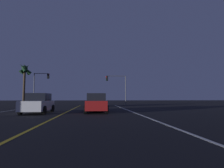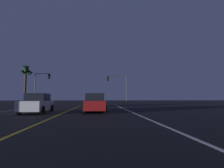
% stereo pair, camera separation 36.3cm
% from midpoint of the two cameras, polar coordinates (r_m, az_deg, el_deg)
% --- Properties ---
extents(lane_edge_right, '(0.16, 39.07, 0.01)m').
position_cam_midpoint_polar(lane_edge_right, '(12.63, 10.75, -10.30)').
color(lane_edge_right, silver).
rests_on(lane_edge_right, ground).
extents(lane_center_divider, '(0.16, 39.07, 0.01)m').
position_cam_midpoint_polar(lane_center_divider, '(12.54, -17.74, -10.21)').
color(lane_center_divider, gold).
rests_on(lane_center_divider, ground).
extents(car_ahead_far, '(2.02, 4.30, 1.70)m').
position_cam_midpoint_polar(car_ahead_far, '(27.72, -4.94, -5.48)').
color(car_ahead_far, black).
rests_on(car_ahead_far, ground).
extents(car_lead_same_lane, '(2.02, 4.30, 1.70)m').
position_cam_midpoint_polar(car_lead_same_lane, '(16.28, -4.83, -6.16)').
color(car_lead_same_lane, black).
rests_on(car_lead_same_lane, ground).
extents(car_oncoming, '(2.02, 4.30, 1.70)m').
position_cam_midpoint_polar(car_oncoming, '(16.65, -22.28, -5.81)').
color(car_oncoming, black).
rests_on(car_oncoming, ground).
extents(traffic_light_near_right, '(3.73, 0.36, 5.38)m').
position_cam_midpoint_polar(traffic_light_near_right, '(32.48, 1.86, 0.31)').
color(traffic_light_near_right, '#4C4C51').
rests_on(traffic_light_near_right, ground).
extents(traffic_light_near_left, '(2.70, 0.36, 5.67)m').
position_cam_midpoint_polar(traffic_light_near_left, '(33.75, -21.15, 0.68)').
color(traffic_light_near_left, '#4C4C51').
rests_on(traffic_light_near_left, ground).
extents(palm_tree_left_far, '(2.25, 2.03, 7.14)m').
position_cam_midpoint_polar(palm_tree_left_far, '(33.40, -25.60, 3.44)').
color(palm_tree_left_far, '#473826').
rests_on(palm_tree_left_far, ground).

